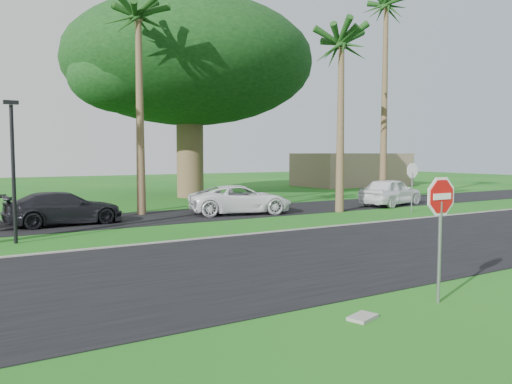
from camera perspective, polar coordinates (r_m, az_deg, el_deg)
The scene contains 16 objects.
ground at distance 12.40m, azimuth 7.62°, elevation -9.30°, with size 120.00×120.00×0.00m, color #165816.
road at distance 13.98m, azimuth 2.48°, elevation -7.66°, with size 120.00×8.00×0.02m, color black.
parking_strip at distance 23.36m, azimuth -11.81°, elevation -2.90°, with size 120.00×5.00×0.02m, color black.
curb at distance 17.44m, azimuth -4.87°, elevation -5.20°, with size 120.00×0.12×0.06m, color gray.
stop_sign_near at distance 10.33m, azimuth 20.34°, elevation -2.27°, with size 1.05×0.07×2.62m.
stop_sign_far at distance 26.18m, azimuth 17.42°, elevation 1.64°, with size 1.05×0.07×2.62m.
palm_center at distance 25.39m, azimuth -13.31°, elevation 18.47°, with size 5.00×5.00×10.50m.
palm_right_near at distance 26.04m, azimuth 9.74°, elevation 15.97°, with size 5.00×5.00×9.50m.
palm_right_far at distance 32.94m, azimuth 14.65°, elevation 19.45°, with size 5.00×5.00×13.00m.
canopy_tree at distance 34.74m, azimuth -7.65°, elevation 14.30°, with size 16.50×16.50×13.12m.
streetlight_right at distance 18.00m, azimuth -26.02°, elevation 3.06°, with size 0.45×0.25×4.64m.
building_far at distance 47.43m, azimuth 10.87°, elevation 2.54°, with size 10.00×6.00×3.00m, color gray.
car_dark at distance 21.99m, azimuth -21.09°, elevation -1.79°, with size 1.91×4.69×1.36m, color black.
car_minivan at distance 24.36m, azimuth -1.78°, elevation -0.90°, with size 2.31×5.01×1.39m, color white.
car_pickup at distance 29.32m, azimuth 15.13°, elevation -0.01°, with size 1.83×4.54×1.55m, color white.
utility_slab at distance 9.30m, azimuth 12.09°, elevation -13.82°, with size 0.55×0.35×0.06m, color gray.
Camera 1 is at (-7.51, -9.43, 2.91)m, focal length 35.00 mm.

